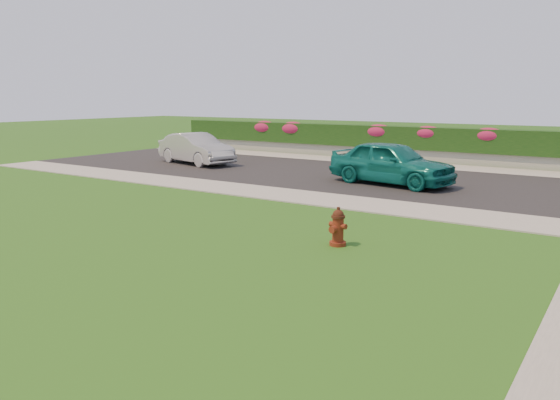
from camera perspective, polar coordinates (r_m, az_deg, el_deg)
The scene contains 14 objects.
ground at distance 9.50m, azimuth -16.36°, elevation -9.24°, with size 120.00×120.00×0.00m, color black.
street_far at distance 23.21m, azimuth 2.36°, elevation 2.95°, with size 26.00×8.00×0.04m, color black.
sidewalk_far at distance 19.80m, azimuth -7.69°, elevation 1.50°, with size 24.00×2.00×0.04m, color gray.
sidewalk_beyond at distance 26.09m, azimuth 15.72°, elevation 3.43°, with size 34.00×2.00×0.04m, color gray.
retaining_wall at distance 27.48m, azimuth 16.73°, elevation 4.32°, with size 34.00×0.40×0.60m, color gray.
hedge at distance 27.50m, azimuth 16.89°, elevation 6.09°, with size 32.00×0.90×1.10m, color black.
fire_hydrant at distance 11.83m, azimuth 6.06°, elevation -2.86°, with size 0.44×0.42×0.85m.
sedan_teal at distance 20.12m, azimuth 11.57°, elevation 3.85°, with size 1.85×4.61×1.57m, color #0D635C.
sedan_silver at distance 26.10m, azimuth -8.78°, elevation 5.33°, with size 1.52×4.35×1.43m, color #A9ACB0.
flower_clump_a at distance 32.07m, azimuth -1.61°, elevation 7.61°, with size 1.49×0.96×0.75m, color #AE1D4B.
flower_clump_b at distance 30.98m, azimuth 1.38°, elevation 7.49°, with size 1.52×0.98×0.76m, color #AE1D4B.
flower_clump_c at distance 28.56m, azimuth 10.28°, elevation 7.07°, with size 1.45×0.93×0.73m, color #AE1D4B.
flower_clump_d at distance 27.64m, azimuth 15.18°, elevation 6.78°, with size 1.38×0.89×0.69m, color #AE1D4B.
flower_clump_e at distance 26.87m, azimuth 20.97°, elevation 6.33°, with size 1.40×0.90×0.70m, color #AE1D4B.
Camera 1 is at (6.94, -5.65, 3.18)m, focal length 35.00 mm.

